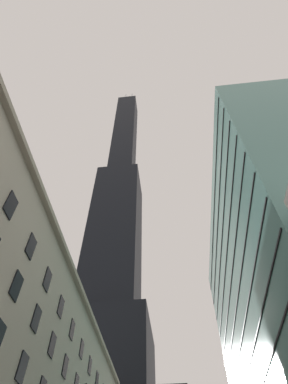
% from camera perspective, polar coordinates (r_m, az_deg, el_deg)
% --- Properties ---
extents(dark_skyscraper, '(25.82, 25.82, 225.78)m').
position_cam_1_polar(dark_skyscraper, '(111.34, -5.79, -13.59)').
color(dark_skyscraper, black).
rests_on(dark_skyscraper, ground).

